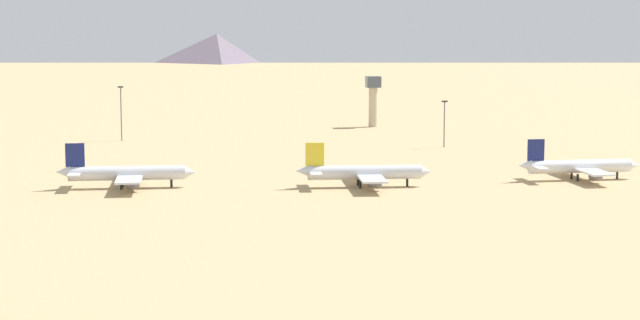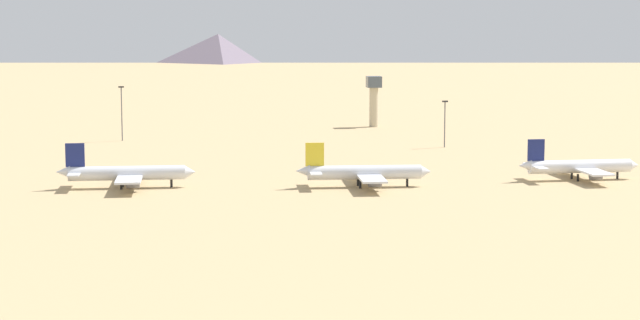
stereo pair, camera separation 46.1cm
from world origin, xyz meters
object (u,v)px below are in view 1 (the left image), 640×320
object	(u,v)px
light_pole_mid	(121,110)
parked_jet_yellow_4	(363,172)
parked_jet_navy_3	(126,173)
light_pole_east	(444,120)
parked_jet_navy_5	(578,166)
control_tower	(373,96)

from	to	relation	value
light_pole_mid	parked_jet_yellow_4	bearing A→B (deg)	-60.41
parked_jet_navy_3	light_pole_mid	xyz separation A→B (m)	(-6.07, 102.71, 6.61)
parked_jet_yellow_4	light_pole_east	distance (m)	86.06
light_pole_mid	light_pole_east	world-z (taller)	light_pole_mid
parked_jet_yellow_4	parked_jet_navy_5	bearing A→B (deg)	7.31
parked_jet_yellow_4	light_pole_mid	xyz separation A→B (m)	(-61.45, 108.21, 6.64)
parked_jet_yellow_4	light_pole_east	size ratio (longest dim) A/B	2.23
parked_jet_navy_3	control_tower	size ratio (longest dim) A/B	1.74
parked_jet_navy_3	parked_jet_navy_5	size ratio (longest dim) A/B	1.04
parked_jet_yellow_4	light_pole_east	xyz separation A→B (m)	(38.23, 76.95, 4.93)
parked_jet_navy_3	light_pole_east	world-z (taller)	light_pole_east
parked_jet_navy_3	parked_jet_navy_5	world-z (taller)	parked_jet_navy_3
parked_jet_navy_5	light_pole_mid	distance (m)	155.53
parked_jet_navy_3	parked_jet_yellow_4	xyz separation A→B (m)	(55.38, -5.49, -0.03)
control_tower	light_pole_mid	world-z (taller)	control_tower
parked_jet_navy_5	light_pole_east	size ratio (longest dim) A/B	2.15
parked_jet_navy_3	light_pole_east	xyz separation A→B (m)	(93.61, 71.45, 4.91)
parked_jet_yellow_4	parked_jet_navy_5	distance (m)	54.60
parked_jet_navy_5	parked_jet_navy_3	bearing A→B (deg)	177.82
light_pole_mid	light_pole_east	bearing A→B (deg)	-17.41
control_tower	parked_jet_navy_5	bearing A→B (deg)	-79.24
parked_jet_navy_5	control_tower	bearing A→B (deg)	99.01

